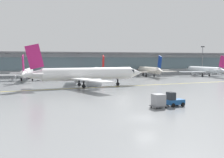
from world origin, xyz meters
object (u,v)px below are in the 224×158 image
(gate_airplane_5, at_px, (204,70))
(taxiing_regional_jet, at_px, (87,74))
(gate_airplane_3, at_px, (99,71))
(cargo_dolly_lead, at_px, (158,100))
(gate_airplane_4, at_px, (149,70))
(gate_airplane_2, at_px, (27,73))
(baggage_tug, at_px, (174,100))
(apron_light_mast_1, at_px, (202,58))

(gate_airplane_5, distance_m, taxiing_regional_jet, 57.45)
(gate_airplane_3, bearing_deg, cargo_dolly_lead, -178.96)
(gate_airplane_5, bearing_deg, gate_airplane_4, 76.89)
(gate_airplane_3, height_order, gate_airplane_4, same)
(gate_airplane_4, relative_size, taxiing_regional_jet, 0.79)
(gate_airplane_5, bearing_deg, gate_airplane_3, 86.98)
(gate_airplane_2, xyz_separation_m, baggage_tug, (22.39, -51.94, -1.55))
(apron_light_mast_1, bearing_deg, gate_airplane_5, -123.86)
(gate_airplane_2, xyz_separation_m, taxiing_regional_jet, (14.95, -23.57, 0.66))
(gate_airplane_2, bearing_deg, apron_light_mast_1, -75.93)
(baggage_tug, xyz_separation_m, cargo_dolly_lead, (-2.64, -0.31, 0.16))
(taxiing_regional_jet, bearing_deg, gate_airplane_4, 38.02)
(gate_airplane_5, xyz_separation_m, taxiing_regional_jet, (-52.10, -24.21, 0.66))
(taxiing_regional_jet, bearing_deg, baggage_tug, -80.81)
(gate_airplane_4, xyz_separation_m, cargo_dolly_lead, (-25.32, -57.28, -1.39))
(baggage_tug, bearing_deg, cargo_dolly_lead, 180.00)
(gate_airplane_4, relative_size, apron_light_mast_1, 1.94)
(gate_airplane_5, xyz_separation_m, cargo_dolly_lead, (-47.30, -52.89, -1.39))
(gate_airplane_4, bearing_deg, gate_airplane_3, 102.27)
(taxiing_regional_jet, distance_m, baggage_tug, 29.41)
(gate_airplane_2, height_order, gate_airplane_4, same)
(taxiing_regional_jet, height_order, apron_light_mast_1, apron_light_mast_1)
(gate_airplane_3, bearing_deg, gate_airplane_2, 99.29)
(gate_airplane_3, height_order, apron_light_mast_1, apron_light_mast_1)
(gate_airplane_4, bearing_deg, gate_airplane_2, 99.21)
(gate_airplane_3, distance_m, cargo_dolly_lead, 53.98)
(baggage_tug, height_order, cargo_dolly_lead, baggage_tug)
(baggage_tug, relative_size, cargo_dolly_lead, 1.21)
(baggage_tug, bearing_deg, gate_airplane_2, 106.67)
(baggage_tug, distance_m, cargo_dolly_lead, 2.66)
(gate_airplane_3, distance_m, baggage_tug, 53.53)
(gate_airplane_5, bearing_deg, taxiing_regional_jet, 113.11)
(gate_airplane_2, xyz_separation_m, gate_airplane_4, (45.07, 5.03, 0.00))
(gate_airplane_4, relative_size, baggage_tug, 8.96)
(gate_airplane_4, bearing_deg, taxiing_regional_jet, 136.36)
(gate_airplane_4, xyz_separation_m, taxiing_regional_jet, (-30.12, -28.60, 0.66))
(gate_airplane_2, relative_size, taxiing_regional_jet, 0.79)
(baggage_tug, bearing_deg, gate_airplane_3, 81.56)
(baggage_tug, bearing_deg, taxiing_regional_jet, 98.04)
(cargo_dolly_lead, bearing_deg, baggage_tug, -0.00)
(gate_airplane_2, bearing_deg, baggage_tug, -153.34)
(gate_airplane_2, relative_size, gate_airplane_3, 1.00)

